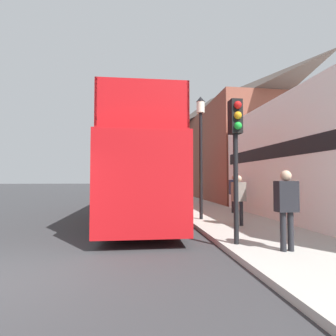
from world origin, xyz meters
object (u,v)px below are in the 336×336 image
(lamp_post_second, at_px, (171,155))
(tour_bus, at_px, (141,175))
(pedestrian_second, at_px, (239,195))
(pedestrian_third, at_px, (235,190))
(pedestrian_nearest, at_px, (286,202))
(lamp_post_nearest, at_px, (201,134))
(parked_car_ahead_of_bus, at_px, (145,192))
(traffic_signal, at_px, (236,138))

(lamp_post_second, bearing_deg, tour_bus, -110.93)
(tour_bus, xyz_separation_m, lamp_post_second, (2.28, 5.95, 1.45))
(pedestrian_second, distance_m, pedestrian_third, 3.48)
(pedestrian_third, bearing_deg, tour_bus, 177.87)
(pedestrian_nearest, height_order, pedestrian_third, same)
(tour_bus, height_order, lamp_post_nearest, lamp_post_nearest)
(lamp_post_nearest, bearing_deg, tour_bus, 141.51)
(pedestrian_second, bearing_deg, parked_car_ahead_of_bus, 102.11)
(parked_car_ahead_of_bus, xyz_separation_m, lamp_post_nearest, (1.68, -10.38, 2.84))
(pedestrian_third, bearing_deg, lamp_post_second, 109.00)
(pedestrian_second, height_order, traffic_signal, traffic_signal)
(tour_bus, relative_size, lamp_post_nearest, 2.27)
(tour_bus, distance_m, pedestrian_second, 4.75)
(parked_car_ahead_of_bus, height_order, pedestrian_nearest, pedestrian_nearest)
(lamp_post_second, bearing_deg, pedestrian_third, -71.00)
(tour_bus, xyz_separation_m, pedestrian_second, (3.19, -3.44, -0.75))
(pedestrian_second, height_order, lamp_post_second, lamp_post_second)
(pedestrian_second, bearing_deg, pedestrian_third, 70.06)
(pedestrian_third, xyz_separation_m, lamp_post_second, (-2.10, 6.11, 2.16))
(tour_bus, xyz_separation_m, pedestrian_nearest, (2.98, -6.56, -0.71))
(traffic_signal, relative_size, lamp_post_nearest, 0.72)
(tour_bus, height_order, lamp_post_second, lamp_post_second)
(tour_bus, xyz_separation_m, lamp_post_nearest, (2.30, -1.83, 1.59))
(parked_car_ahead_of_bus, bearing_deg, lamp_post_second, -55.66)
(traffic_signal, bearing_deg, parked_car_ahead_of_bus, 95.95)
(lamp_post_nearest, relative_size, lamp_post_second, 1.05)
(parked_car_ahead_of_bus, distance_m, lamp_post_nearest, 10.89)
(lamp_post_second, bearing_deg, parked_car_ahead_of_bus, 122.47)
(lamp_post_nearest, xyz_separation_m, lamp_post_second, (-0.03, 7.78, -0.14))
(pedestrian_nearest, bearing_deg, pedestrian_second, 86.09)
(pedestrian_second, xyz_separation_m, lamp_post_nearest, (-0.89, 1.60, 2.34))
(pedestrian_nearest, height_order, pedestrian_second, pedestrian_nearest)
(pedestrian_nearest, distance_m, pedestrian_second, 3.13)
(traffic_signal, bearing_deg, lamp_post_nearest, 87.35)
(pedestrian_nearest, relative_size, pedestrian_second, 1.04)
(pedestrian_second, distance_m, lamp_post_second, 9.68)
(pedestrian_nearest, xyz_separation_m, lamp_post_second, (-0.70, 12.50, 2.16))
(traffic_signal, distance_m, lamp_post_second, 11.79)
(pedestrian_second, relative_size, traffic_signal, 0.48)
(tour_bus, distance_m, lamp_post_nearest, 3.34)
(parked_car_ahead_of_bus, xyz_separation_m, pedestrian_second, (2.57, -11.98, 0.50))
(lamp_post_nearest, height_order, lamp_post_second, lamp_post_nearest)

